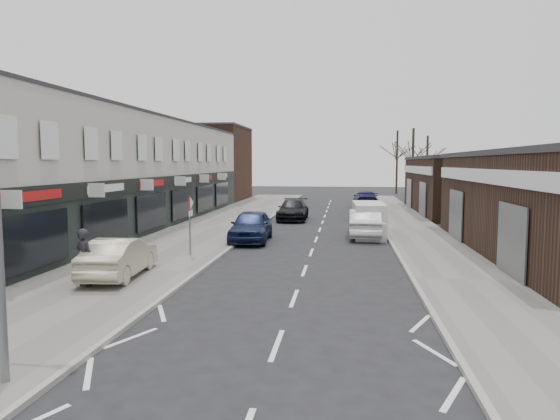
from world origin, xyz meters
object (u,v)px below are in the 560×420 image
(street_lamp, at_px, (1,137))
(parked_car_right_b, at_px, (364,210))
(white_van, at_px, (369,220))
(parked_car_right_c, at_px, (366,199))
(parked_car_right_a, at_px, (365,223))
(warning_sign, at_px, (190,208))
(parked_car_left_b, at_px, (293,210))
(parked_car_left_a, at_px, (251,226))
(pedestrian, at_px, (84,257))
(sedan_on_pavement, at_px, (119,257))

(street_lamp, relative_size, parked_car_right_b, 1.89)
(white_van, height_order, parked_car_right_c, white_van)
(parked_car_right_a, height_order, parked_car_right_b, parked_car_right_a)
(parked_car_right_b, bearing_deg, parked_car_right_c, -97.32)
(parked_car_right_c, bearing_deg, warning_sign, 70.98)
(parked_car_left_b, bearing_deg, parked_car_right_c, 61.80)
(street_lamp, bearing_deg, parked_car_right_c, 78.35)
(street_lamp, bearing_deg, parked_car_left_a, 86.36)
(parked_car_right_a, bearing_deg, parked_car_right_b, -91.58)
(white_van, xyz_separation_m, parked_car_right_c, (0.59, 18.24, -0.10))
(parked_car_left_a, xyz_separation_m, parked_car_right_c, (6.90, 21.25, -0.04))
(parked_car_left_b, height_order, parked_car_right_a, parked_car_right_a)
(warning_sign, xyz_separation_m, pedestrian, (-1.78, -5.82, -1.12))
(street_lamp, relative_size, parked_car_left_a, 1.65)
(sedan_on_pavement, relative_size, parked_car_left_b, 0.83)
(street_lamp, xyz_separation_m, warning_sign, (-0.63, 12.80, -2.42))
(sedan_on_pavement, bearing_deg, warning_sign, -110.56)
(sedan_on_pavement, distance_m, parked_car_right_b, 22.29)
(white_van, xyz_separation_m, pedestrian, (-9.84, -13.72, 0.19))
(parked_car_right_b, bearing_deg, sedan_on_pavement, 60.73)
(parked_car_right_b, distance_m, parked_car_right_c, 10.31)
(street_lamp, distance_m, parked_car_right_a, 21.50)
(pedestrian, height_order, parked_car_right_c, pedestrian)
(white_van, xyz_separation_m, parked_car_left_b, (-5.11, 7.22, -0.14))
(warning_sign, height_order, parked_car_left_b, warning_sign)
(parked_car_left_a, height_order, parked_car_left_b, parked_car_left_a)
(parked_car_left_a, height_order, parked_car_right_c, parked_car_left_a)
(pedestrian, xyz_separation_m, parked_car_right_b, (9.91, 21.67, -0.36))
(white_van, height_order, parked_car_right_a, white_van)
(warning_sign, bearing_deg, parked_car_left_b, 78.92)
(warning_sign, distance_m, parked_car_left_a, 5.38)
(street_lamp, distance_m, parked_car_left_a, 18.13)
(street_lamp, relative_size, pedestrian, 4.18)
(parked_car_right_a, bearing_deg, parked_car_left_b, -58.26)
(warning_sign, distance_m, parked_car_right_c, 27.57)
(white_van, distance_m, parked_car_right_a, 0.84)
(parked_car_right_c, bearing_deg, street_lamp, 77.66)
(parked_car_left_a, xyz_separation_m, parked_car_right_b, (6.37, 10.95, -0.11))
(street_lamp, bearing_deg, parked_car_left_b, 85.24)
(parked_car_right_b, bearing_deg, warning_sign, 58.46)
(parked_car_left_b, bearing_deg, sedan_on_pavement, -103.05)
(street_lamp, xyz_separation_m, parked_car_left_a, (1.13, 17.69, -3.79))
(sedan_on_pavement, distance_m, parked_car_right_c, 32.08)
(parked_car_right_c, bearing_deg, sedan_on_pavement, 71.32)
(street_lamp, distance_m, white_van, 22.31)
(parked_car_left_a, distance_m, parked_car_right_c, 22.34)
(parked_car_left_a, bearing_deg, parked_car_right_a, 17.99)
(street_lamp, relative_size, sedan_on_pavement, 1.87)
(street_lamp, bearing_deg, sedan_on_pavement, 102.62)
(pedestrian, bearing_deg, parked_car_left_a, -87.73)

